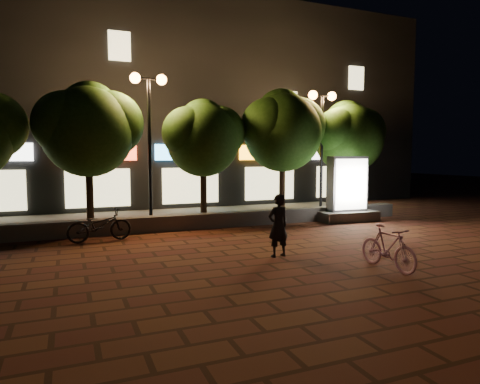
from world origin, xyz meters
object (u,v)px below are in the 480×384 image
tree_left (89,126)px  scooter_pink (388,248)px  street_lamp_left (149,110)px  scooter_parked (100,225)px  tree_mid (204,135)px  ad_kiosk (347,195)px  rider (278,225)px  tree_far_right (349,134)px  street_lamp_right (322,120)px  tree_right (283,128)px

tree_left → scooter_pink: tree_left is taller
street_lamp_left → scooter_parked: size_ratio=2.89×
tree_mid → scooter_parked: 5.38m
ad_kiosk → rider: size_ratio=1.58×
ad_kiosk → tree_left: bearing=167.7°
street_lamp_left → tree_far_right: bearing=1.8°
rider → scooter_pink: bearing=123.1°
tree_left → street_lamp_right: bearing=-1.7°
street_lamp_left → scooter_pink: street_lamp_left is taller
ad_kiosk → tree_right: bearing=130.7°
tree_far_right → rider: 9.25m
ad_kiosk → scooter_parked: size_ratio=1.35×
tree_far_right → scooter_parked: (-10.42, -2.46, -2.90)m
tree_left → street_lamp_left: street_lamp_left is taller
tree_left → street_lamp_left: size_ratio=0.94×
tree_mid → scooter_parked: tree_mid is taller
rider → tree_mid: bearing=-98.2°
tree_left → ad_kiosk: 9.53m
scooter_pink → scooter_parked: 7.82m
street_lamp_left → scooter_pink: (3.71, -7.69, -3.55)m
rider → tree_left: bearing=-64.7°
tree_left → tree_far_right: size_ratio=1.03×
street_lamp_left → street_lamp_right: street_lamp_left is taller
tree_left → scooter_parked: size_ratio=2.72×
ad_kiosk → scooter_parked: 8.94m
tree_far_right → ad_kiosk: tree_far_right is taller
tree_mid → scooter_parked: bearing=-147.8°
tree_mid → street_lamp_left: size_ratio=0.87×
tree_left → street_lamp_right: size_ratio=0.98×
tree_mid → tree_far_right: tree_far_right is taller
street_lamp_left → tree_left: bearing=172.3°
tree_right → scooter_parked: bearing=-161.2°
street_lamp_right → ad_kiosk: (0.04, -1.70, -2.91)m
tree_far_right → street_lamp_right: street_lamp_right is taller
scooter_parked → street_lamp_right: bearing=-83.6°
tree_left → street_lamp_right: street_lamp_right is taller
tree_mid → rider: (-0.02, -6.03, -2.45)m
tree_right → rider: 7.43m
tree_right → ad_kiosk: bearing=-49.3°
tree_right → street_lamp_left: 5.38m
tree_right → street_lamp_left: bearing=-177.2°
scooter_pink → tree_far_right: bearing=55.0°
tree_far_right → street_lamp_right: (-1.55, -0.26, 0.53)m
street_lamp_left → rider: street_lamp_left is taller
tree_far_right → ad_kiosk: (-1.51, -1.96, -2.39)m
tree_left → rider: (3.98, -6.03, -2.67)m
tree_right → tree_far_right: size_ratio=1.06×
ad_kiosk → scooter_pink: 6.87m
tree_far_right → rider: bearing=-137.2°
tree_left → tree_far_right: bearing=-0.0°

